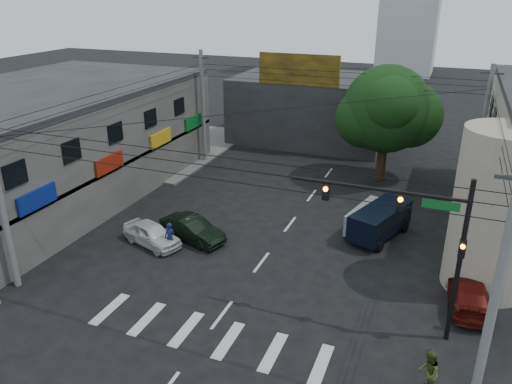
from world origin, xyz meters
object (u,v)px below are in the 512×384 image
Objects in this scene: utility_pole_near_right at (495,296)px; pedestrian_olive at (428,372)px; street_tree at (387,109)px; utility_pole_near_left at (0,200)px; white_compact at (152,234)px; utility_pole_far_right at (481,133)px; maroon_sedan at (469,292)px; dark_sedan at (192,229)px; utility_pole_far_left at (203,108)px; navy_van at (380,223)px; traffic_officer at (170,238)px; traffic_gantry at (419,230)px; silver_minivan at (369,221)px.

pedestrian_olive is at bearing 179.83° from utility_pole_near_right.
street_tree is 25.95m from utility_pole_near_left.
pedestrian_olive is (15.47, -6.10, 0.27)m from white_compact.
maroon_sedan is (-0.21, -14.04, -3.94)m from utility_pole_far_right.
dark_sedan is at bearing 153.85° from utility_pole_near_right.
street_tree is 14.56m from utility_pole_far_left.
street_tree is at bearing 27.43° from navy_van.
traffic_officer is (-9.19, -15.70, -4.62)m from street_tree.
dark_sedan is (-8.70, -14.04, -4.78)m from street_tree.
traffic_gantry is at bearing -98.94° from utility_pole_far_right.
street_tree is 1.21× the size of traffic_gantry.
utility_pole_near_right is at bearing -44.31° from utility_pole_far_left.
navy_van is at bearing 106.19° from traffic_gantry.
utility_pole_near_left is 21.00m from utility_pole_near_right.
dark_sedan is 2.32m from white_compact.
utility_pole_far_left is (-14.50, -1.00, -0.87)m from street_tree.
utility_pole_far_right is 4.94× the size of pedestrian_olive.
dark_sedan is (-15.20, 7.46, -3.91)m from utility_pole_near_right.
utility_pole_near_left is at bearing -131.52° from traffic_officer.
traffic_gantry is 0.78× the size of utility_pole_near_left.
street_tree is at bearing -14.75° from dark_sedan.
traffic_gantry is at bearing -147.00° from silver_minivan.
white_compact is 1.03× the size of silver_minivan.
silver_minivan is at bearing -47.02° from dark_sedan.
traffic_officer is at bearing -120.34° from street_tree.
utility_pole_far_right is at bearing 44.31° from utility_pole_near_left.
traffic_gantry reaches higher than traffic_officer.
utility_pole_near_right is 18.56m from white_compact.
utility_pole_near_left reaches higher than maroon_sedan.
traffic_gantry is 1.54× the size of maroon_sedan.
traffic_officer is (-9.95, -6.27, 0.03)m from silver_minivan.
utility_pole_near_left is 1.00× the size of utility_pole_far_right.
navy_van is (-5.10, -8.66, -3.66)m from utility_pole_far_right.
street_tree reaches higher than pedestrian_olive.
utility_pole_far_left is 1.00× the size of utility_pole_far_right.
street_tree is at bearing 106.82° from utility_pole_near_right.
utility_pole_near_right is 1.00× the size of utility_pole_far_right.
traffic_gantry is 1.44× the size of navy_van.
navy_van reaches higher than silver_minivan.
utility_pole_near_right is at bearing 87.34° from maroon_sedan.
utility_pole_near_left reaches higher than traffic_gantry.
navy_van is 2.69× the size of pedestrian_olive.
pedestrian_olive is (4.13, -12.06, 0.11)m from silver_minivan.
dark_sedan is (5.80, -13.04, -3.91)m from utility_pole_far_left.
utility_pole_near_left and utility_pole_far_right have the same top height.
dark_sedan is at bearing -139.36° from utility_pole_far_right.
white_compact is (-10.58, -15.40, -4.81)m from street_tree.
utility_pole_near_right is at bearing -90.90° from white_compact.
utility_pole_far_left is 1.84× the size of navy_van.
utility_pole_far_left is 28.46m from pedestrian_olive.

